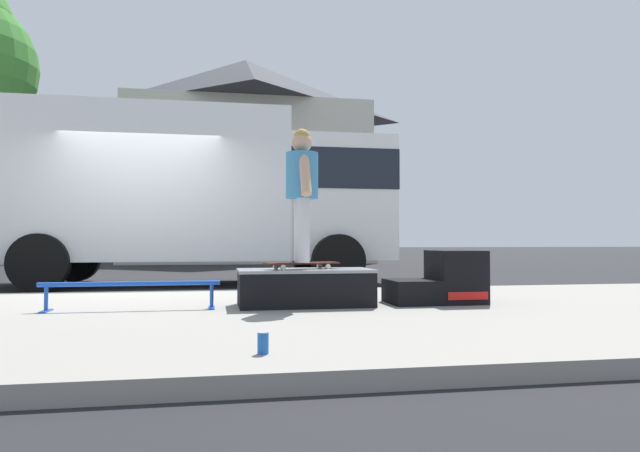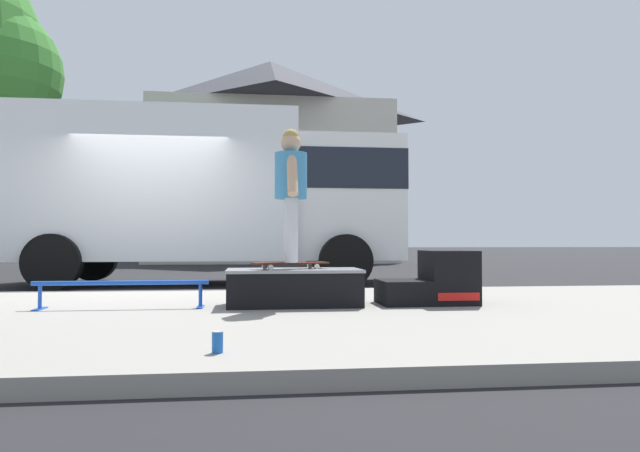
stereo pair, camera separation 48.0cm
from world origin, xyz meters
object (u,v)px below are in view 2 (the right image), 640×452
Objects in this scene: kicker_ramp at (434,282)px; grind_rail at (122,287)px; skater_kid at (291,184)px; skateboard at (291,264)px; skate_box at (294,286)px; box_truck at (210,191)px; soda_can at (217,342)px.

grind_rail is at bearing -179.19° from kicker_ramp.
skateboard is at bearing -161.57° from skater_kid.
skateboard is 0.82m from skater_kid.
box_truck is at bearing 103.90° from skate_box.
skater_kid is at bearing 1.33° from grind_rail.
grind_rail is at bearing -178.67° from skateboard.
kicker_ramp reaches higher than skate_box.
kicker_ramp is 0.59× the size of grind_rail.
grind_rail is 2.08× the size of skateboard.
kicker_ramp is at bearing -60.91° from box_truck.
skate_box is at bearing 1.53° from grind_rail.
skateboard reaches higher than soda_can.
skateboard is at bearing -179.76° from kicker_ramp.
skater_kid is 10.84× the size of soda_can.
box_truck is (-1.19, 4.79, 1.38)m from skate_box.
soda_can is at bearing -104.59° from skate_box.
skate_box is 0.20× the size of box_truck.
kicker_ramp is 7.81× the size of soda_can.
box_truck is at bearing 84.04° from grind_rail.
skater_kid is (-0.03, -0.01, 1.05)m from skate_box.
skate_box is 10.80× the size of soda_can.
kicker_ramp is 1.82m from skater_kid.
kicker_ramp reaches higher than grind_rail.
kicker_ramp is 1.53m from skateboard.
grind_rail is 5.06m from box_truck.
box_truck is at bearing 103.51° from skateboard.
box_truck is (-1.15, 4.80, 0.34)m from skater_kid.
grind_rail is (-3.17, -0.04, -0.02)m from kicker_ramp.
box_truck reaches higher than skate_box.
soda_can is (-0.63, -2.41, -0.14)m from skate_box.
skate_box is 1.38× the size of kicker_ramp.
grind_rail is (-1.69, -0.05, 0.01)m from skate_box.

